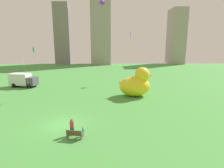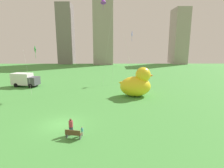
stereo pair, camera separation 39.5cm
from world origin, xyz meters
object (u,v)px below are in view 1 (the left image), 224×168
object	(u,v)px
person_child	(83,131)
box_truck	(23,80)
kite_green	(33,51)
giant_inflatable_duck	(136,84)
kite_purple	(102,1)
kite_blue	(130,36)
park_bench	(74,134)
person_adult	(72,126)

from	to	relation	value
person_child	box_truck	xyz separation A→B (m)	(-15.50, 21.87, 0.94)
box_truck	kite_green	world-z (taller)	kite_green
giant_inflatable_duck	kite_purple	size ratio (longest dim) A/B	0.34
kite_green	kite_blue	xyz separation A→B (m)	(18.94, 10.36, 3.13)
kite_blue	box_truck	bearing A→B (deg)	-165.00
park_bench	giant_inflatable_duck	size ratio (longest dim) A/B	0.26
park_bench	box_truck	size ratio (longest dim) A/B	0.27
park_bench	person_child	xyz separation A→B (m)	(0.75, 0.58, 0.03)
park_bench	box_truck	bearing A→B (deg)	123.31
person_adult	person_child	distance (m)	1.21
kite_blue	giant_inflatable_duck	bearing A→B (deg)	-92.16
person_child	giant_inflatable_duck	distance (m)	15.99
kite_purple	park_bench	bearing A→B (deg)	-95.50
kite_green	giant_inflatable_duck	bearing A→B (deg)	-10.88
park_bench	person_child	bearing A→B (deg)	37.56
giant_inflatable_duck	kite_blue	bearing A→B (deg)	87.84
giant_inflatable_duck	kite_blue	distance (m)	16.36
box_truck	kite_green	xyz separation A→B (m)	(4.27, -4.15, 6.17)
park_bench	kite_blue	xyz separation A→B (m)	(8.47, 28.67, 10.27)
box_truck	kite_purple	xyz separation A→B (m)	(16.84, -0.75, 15.58)
kite_blue	kite_purple	bearing A→B (deg)	-132.48
box_truck	kite_blue	size ratio (longest dim) A/B	0.49
person_adult	kite_blue	distance (m)	30.84
person_adult	person_child	world-z (taller)	person_adult
kite_purple	person_adult	bearing A→B (deg)	-96.70
park_bench	person_adult	xyz separation A→B (m)	(-0.36, 0.80, 0.45)
box_truck	park_bench	bearing A→B (deg)	-56.69
person_child	giant_inflatable_duck	world-z (taller)	giant_inflatable_duck
person_child	box_truck	size ratio (longest dim) A/B	0.15
box_truck	person_adult	bearing A→B (deg)	-56.40
giant_inflatable_duck	kite_green	size ratio (longest dim) A/B	0.71
park_bench	kite_purple	bearing A→B (deg)	84.50
park_bench	kite_blue	size ratio (longest dim) A/B	0.13
person_child	giant_inflatable_duck	size ratio (longest dim) A/B	0.15
giant_inflatable_duck	box_truck	distance (m)	23.97
kite_blue	kite_purple	world-z (taller)	kite_purple
person_adult	box_truck	world-z (taller)	box_truck
giant_inflatable_duck	box_truck	xyz separation A→B (m)	(-22.69, 7.69, -0.70)
person_adult	kite_green	distance (m)	21.29
kite_blue	kite_purple	size ratio (longest dim) A/B	0.67
park_bench	person_child	size ratio (longest dim) A/B	1.72
kite_green	kite_purple	world-z (taller)	kite_purple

